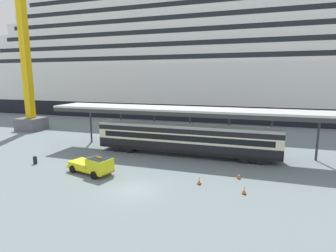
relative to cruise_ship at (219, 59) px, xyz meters
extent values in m
plane|color=slate|center=(-0.84, -52.09, -15.12)|extent=(400.00, 400.00, 0.00)
cube|color=black|center=(0.01, 0.01, -13.13)|extent=(146.88, 26.16, 3.99)
cube|color=silver|center=(0.01, 0.01, -6.47)|extent=(146.88, 26.16, 9.32)
cube|color=silver|center=(0.01, 0.01, -0.29)|extent=(135.13, 24.07, 3.03)
cube|color=black|center=(0.01, -11.97, -0.14)|extent=(129.26, 0.12, 1.09)
cube|color=silver|center=(0.01, 0.01, 2.74)|extent=(129.73, 23.10, 3.03)
cube|color=black|center=(0.01, -11.49, 2.89)|extent=(124.09, 0.12, 1.09)
cube|color=silver|center=(0.01, 0.01, 5.77)|extent=(124.32, 22.14, 3.03)
cube|color=black|center=(0.01, -11.01, 5.92)|extent=(118.92, 0.12, 1.09)
cube|color=silver|center=(0.01, 0.01, 8.80)|extent=(118.92, 21.18, 3.03)
cube|color=black|center=(0.01, -10.53, 8.95)|extent=(113.75, 0.12, 1.09)
cube|color=silver|center=(0.01, 0.01, 11.83)|extent=(113.51, 20.22, 3.03)
cube|color=black|center=(0.01, -10.05, 11.98)|extent=(108.58, 0.12, 1.09)
cube|color=#BBBBBB|center=(0.82, -39.42, -9.04)|extent=(37.33, 5.33, 0.25)
cube|color=#313131|center=(0.82, -41.99, -9.42)|extent=(37.33, 0.20, 0.50)
cylinder|color=#313131|center=(-15.18, -37.16, -12.15)|extent=(0.28, 0.28, 5.95)
cylinder|color=#313131|center=(-9.85, -37.16, -12.15)|extent=(0.28, 0.28, 5.95)
cylinder|color=#313131|center=(-4.52, -37.16, -12.15)|extent=(0.28, 0.28, 5.95)
cylinder|color=#313131|center=(0.82, -37.16, -12.15)|extent=(0.28, 0.28, 5.95)
cylinder|color=#313131|center=(6.15, -37.16, -12.15)|extent=(0.28, 0.28, 5.95)
cylinder|color=#313131|center=(11.48, -37.16, -12.15)|extent=(0.28, 0.28, 5.95)
cylinder|color=#313131|center=(16.82, -37.16, -12.15)|extent=(0.28, 0.28, 5.95)
cube|color=black|center=(0.82, -39.92, -14.27)|extent=(23.72, 2.80, 0.40)
cube|color=black|center=(0.82, -39.92, -13.62)|extent=(23.72, 2.80, 0.90)
cube|color=beige|center=(0.82, -39.92, -12.57)|extent=(23.72, 2.80, 1.20)
cube|color=black|center=(0.82, -41.29, -12.52)|extent=(21.83, 0.08, 0.72)
cube|color=black|center=(0.82, -39.92, -11.67)|extent=(23.72, 2.80, 0.60)
cube|color=#B1B1B1|center=(0.82, -39.92, -11.19)|extent=(23.72, 2.69, 0.36)
cube|color=black|center=(-7.72, -39.92, -14.67)|extent=(3.20, 2.35, 0.50)
cylinder|color=black|center=(-8.62, -41.10, -14.70)|extent=(0.84, 0.12, 0.84)
cylinder|color=black|center=(-6.82, -41.10, -14.70)|extent=(0.84, 0.12, 0.84)
cube|color=black|center=(9.36, -39.92, -14.67)|extent=(3.20, 2.35, 0.50)
cylinder|color=black|center=(8.46, -41.10, -14.70)|extent=(0.84, 0.12, 0.84)
cylinder|color=black|center=(10.26, -41.10, -14.70)|extent=(0.84, 0.12, 0.84)
cube|color=yellow|center=(-7.20, -49.42, -14.54)|extent=(5.54, 3.29, 0.36)
cube|color=#F2B20C|center=(-7.20, -49.42, -14.67)|extent=(5.55, 3.31, 0.12)
cube|color=yellow|center=(-5.80, -49.80, -13.81)|extent=(2.71, 2.45, 1.10)
cube|color=#19232D|center=(-5.80, -49.80, -13.46)|extent=(2.49, 2.32, 0.44)
cube|color=orange|center=(-5.80, -49.80, -13.18)|extent=(0.59, 0.34, 0.16)
cube|color=yellow|center=(-8.21, -49.15, -14.18)|extent=(3.31, 2.61, 0.36)
cylinder|color=black|center=(-5.34, -48.89, -14.72)|extent=(0.84, 0.45, 0.80)
cylinder|color=black|center=(-5.86, -50.82, -14.72)|extent=(0.84, 0.45, 0.80)
cylinder|color=black|center=(-8.55, -48.02, -14.72)|extent=(0.84, 0.45, 0.80)
cylinder|color=black|center=(-9.07, -49.95, -14.72)|extent=(0.84, 0.45, 0.80)
cube|color=black|center=(4.49, -48.91, -15.10)|extent=(0.36, 0.36, 0.04)
cone|color=#EA590F|center=(4.49, -48.91, -14.73)|extent=(0.30, 0.30, 0.71)
cylinder|color=white|center=(4.49, -48.91, -14.69)|extent=(0.17, 0.17, 0.10)
cube|color=black|center=(8.05, -46.30, -15.10)|extent=(0.36, 0.36, 0.04)
cone|color=#EA590F|center=(8.05, -46.30, -14.80)|extent=(0.30, 0.30, 0.57)
cylinder|color=white|center=(8.05, -46.30, -14.77)|extent=(0.17, 0.17, 0.08)
cube|color=black|center=(8.66, -49.89, -15.10)|extent=(0.36, 0.36, 0.04)
cone|color=#EA590F|center=(8.66, -49.89, -14.76)|extent=(0.30, 0.30, 0.65)
cylinder|color=white|center=(8.66, -49.89, -14.72)|extent=(0.17, 0.17, 0.09)
cube|color=#595960|center=(-32.23, -31.92, -13.92)|extent=(4.40, 4.40, 2.40)
cube|color=#E5B20C|center=(-32.23, -31.92, 7.11)|extent=(1.30, 1.30, 39.67)
cylinder|color=black|center=(-15.28, -48.70, -14.77)|extent=(0.44, 0.44, 0.70)
sphere|color=black|center=(-15.28, -48.70, -14.40)|extent=(0.48, 0.48, 0.48)
camera|label=1|loc=(8.89, -72.65, -5.16)|focal=28.26mm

